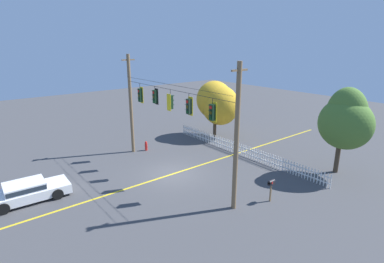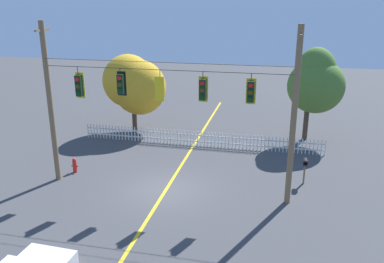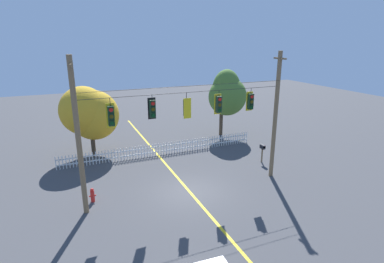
{
  "view_description": "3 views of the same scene",
  "coord_description": "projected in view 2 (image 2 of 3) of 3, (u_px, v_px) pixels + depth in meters",
  "views": [
    {
      "loc": [
        16.21,
        -11.29,
        8.96
      ],
      "look_at": [
        0.0,
        1.7,
        2.82
      ],
      "focal_mm": 28.31,
      "sensor_mm": 36.0,
      "label": 1
    },
    {
      "loc": [
        5.21,
        -17.53,
        9.12
      ],
      "look_at": [
        1.06,
        1.21,
        2.74
      ],
      "focal_mm": 38.06,
      "sensor_mm": 36.0,
      "label": 2
    },
    {
      "loc": [
        -6.25,
        -15.32,
        8.77
      ],
      "look_at": [
        0.77,
        1.45,
        3.26
      ],
      "focal_mm": 28.77,
      "sensor_mm": 36.0,
      "label": 3
    }
  ],
  "objects": [
    {
      "name": "ground",
      "position": [
        166.0,
        190.0,
        20.19
      ],
      "size": [
        80.0,
        80.0,
        0.0
      ],
      "primitive_type": "plane",
      "color": "#424244"
    },
    {
      "name": "white_picket_fence",
      "position": [
        199.0,
        139.0,
        26.0
      ],
      "size": [
        15.49,
        0.06,
        0.97
      ],
      "color": "white",
      "rests_on": "ground"
    },
    {
      "name": "lane_centerline_stripe",
      "position": [
        166.0,
        190.0,
        20.19
      ],
      "size": [
        0.16,
        36.0,
        0.01
      ],
      "primitive_type": "cube",
      "color": "gold",
      "rests_on": "ground"
    },
    {
      "name": "traffic_signal_northbound_secondary",
      "position": [
        160.0,
        88.0,
        18.6
      ],
      "size": [
        0.43,
        0.38,
        1.41
      ],
      "color": "black"
    },
    {
      "name": "autumn_maple_near_fence",
      "position": [
        134.0,
        84.0,
        28.05
      ],
      "size": [
        4.37,
        3.52,
        5.43
      ],
      "color": "#473828",
      "rests_on": "ground"
    },
    {
      "name": "traffic_signal_northbound_primary",
      "position": [
        121.0,
        84.0,
        18.97
      ],
      "size": [
        0.43,
        0.38,
        1.32
      ],
      "color": "black"
    },
    {
      "name": "autumn_maple_mid",
      "position": [
        316.0,
        83.0,
        25.72
      ],
      "size": [
        3.58,
        2.97,
        6.17
      ],
      "color": "#473828",
      "rests_on": "ground"
    },
    {
      "name": "traffic_signal_eastbound_side",
      "position": [
        79.0,
        86.0,
        19.47
      ],
      "size": [
        0.43,
        0.38,
        1.55
      ],
      "color": "black"
    },
    {
      "name": "signal_support_span",
      "position": [
        164.0,
        110.0,
        18.89
      ],
      "size": [
        12.0,
        1.1,
        8.09
      ],
      "color": "brown",
      "rests_on": "ground"
    },
    {
      "name": "traffic_signal_southbound_primary",
      "position": [
        203.0,
        89.0,
        18.2
      ],
      "size": [
        0.43,
        0.38,
        1.41
      ],
      "color": "black"
    },
    {
      "name": "fire_hydrant",
      "position": [
        75.0,
        165.0,
        22.11
      ],
      "size": [
        0.38,
        0.22,
        0.82
      ],
      "color": "red",
      "rests_on": "ground"
    },
    {
      "name": "roadside_mailbox",
      "position": [
        305.0,
        164.0,
        20.52
      ],
      "size": [
        0.25,
        0.44,
        1.36
      ],
      "color": "brown",
      "rests_on": "ground"
    },
    {
      "name": "traffic_signal_westbound_side",
      "position": [
        251.0,
        92.0,
        17.76
      ],
      "size": [
        0.43,
        0.38,
        1.39
      ],
      "color": "black"
    }
  ]
}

